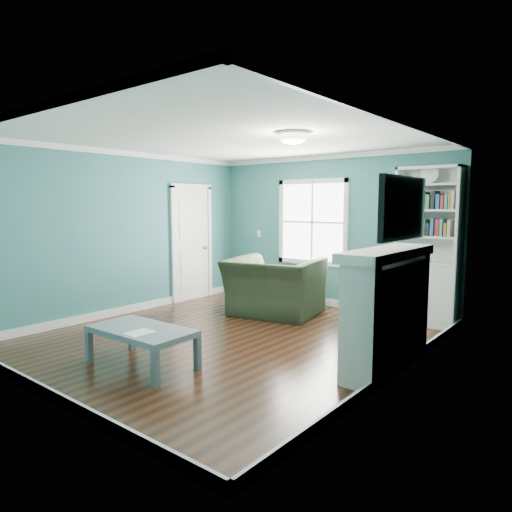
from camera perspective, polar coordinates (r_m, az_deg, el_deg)
The scene contains 13 objects.
floor at distance 6.17m, azimuth -3.15°, elevation -10.15°, with size 5.00×5.00×0.00m, color black.
room_walls at distance 5.91m, azimuth -3.25°, elevation 4.70°, with size 5.00×5.00×5.00m.
trim at distance 5.93m, azimuth -3.23°, elevation 1.37°, with size 4.50×5.00×2.60m.
window at distance 8.09m, azimuth 7.07°, elevation 4.22°, with size 1.40×0.06×1.50m.
bookshelf at distance 7.08m, azimuth 20.56°, elevation -0.74°, with size 0.90×0.35×2.31m.
fireplace at distance 5.08m, azimuth 16.22°, elevation -6.61°, with size 0.44×1.58×1.30m.
tv at distance 4.91m, azimuth 17.93°, elevation 5.71°, with size 0.06×1.10×0.65m, color black.
door at distance 8.50m, azimuth -8.02°, elevation 1.76°, with size 0.12×0.98×2.17m.
ceiling_fixture at distance 5.49m, azimuth 4.64°, elevation 14.69°, with size 0.38×0.38×0.15m.
light_switch at distance 8.79m, azimuth 0.38°, elevation 2.82°, with size 0.08×0.01×0.12m, color white.
recliner at distance 7.27m, azimuth 2.30°, elevation -2.67°, with size 1.39×0.90×1.21m, color #212D1C.
coffee_table at distance 5.18m, azimuth -14.10°, elevation -9.32°, with size 1.20×0.68×0.43m.
paper_sheet at distance 4.98m, azimuth -14.32°, elevation -9.26°, with size 0.22×0.28×0.00m, color white.
Camera 1 is at (3.96, -4.38, 1.77)m, focal length 32.00 mm.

